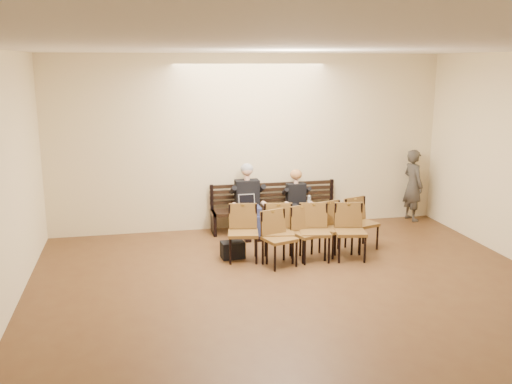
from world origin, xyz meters
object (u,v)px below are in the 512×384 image
bag (233,250)px  passerby (413,180)px  bench (275,219)px  chair_row_front (323,231)px  laptop (248,208)px  seated_man (248,199)px  water_bottle (309,206)px  chair_row_back (297,233)px  seated_woman (297,204)px

bag → passerby: size_ratio=0.22×
bench → chair_row_front: chair_row_front is taller
bench → laptop: bearing=-152.0°
seated_man → water_bottle: 1.21m
seated_man → chair_row_back: bearing=-73.5°
chair_row_front → chair_row_back: 0.49m
seated_woman → chair_row_front: seated_woman is taller
seated_woman → laptop: size_ratio=3.41×
seated_woman → passerby: (2.63, 0.22, 0.33)m
chair_row_front → seated_man: bearing=102.6°
seated_man → bag: 1.58m
water_bottle → chair_row_back: chair_row_back is taller
bench → water_bottle: water_bottle is taller
seated_woman → water_bottle: size_ratio=4.85×
seated_man → laptop: (-0.04, -0.21, -0.13)m
chair_row_front → chair_row_back: size_ratio=0.97×
chair_row_back → water_bottle: bearing=75.0°
bench → seated_man: size_ratio=1.87×
seated_woman → bag: bearing=-138.5°
bench → laptop: (-0.63, -0.33, 0.34)m
seated_man → passerby: 3.65m
seated_woman → bag: seated_woman is taller
chair_row_front → chair_row_back: (-0.48, -0.06, 0.02)m
seated_woman → laptop: bearing=-168.5°
water_bottle → passerby: bearing=11.8°
laptop → bag: bearing=-100.3°
laptop → bag: 1.34m
bench → chair_row_back: bearing=-92.4°
passerby → chair_row_front: (-2.65, -1.87, -0.42)m
chair_row_back → laptop: bearing=120.2°
seated_woman → chair_row_back: size_ratio=0.47×
chair_row_back → chair_row_front: bearing=16.8°
laptop → chair_row_front: (1.03, -1.44, -0.10)m
seated_woman → chair_row_back: bearing=-106.3°
laptop → chair_row_back: chair_row_back is taller
laptop → chair_row_front: bearing=-41.0°
water_bottle → passerby: 2.55m
bag → passerby: 4.54m
chair_row_front → water_bottle: bearing=64.3°
water_bottle → chair_row_front: size_ratio=0.10×
bag → seated_woman: bearing=41.5°
chair_row_front → chair_row_back: bearing=168.5°
bench → chair_row_front: 1.83m
passerby → chair_row_back: bearing=112.8°
laptop → water_bottle: laptop is taller
laptop → chair_row_back: 1.60m
laptop → passerby: size_ratio=0.18×
bench → laptop: laptop is taller
seated_man → chair_row_back: (0.51, -1.71, -0.21)m
bench → seated_man: 0.76m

